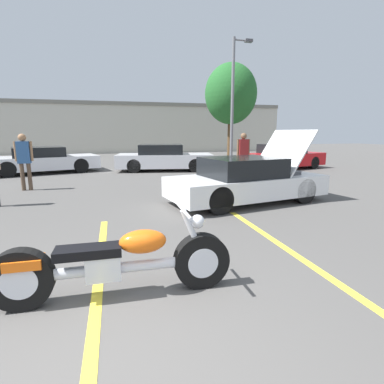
{
  "coord_description": "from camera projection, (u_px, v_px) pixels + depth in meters",
  "views": [
    {
      "loc": [
        0.32,
        -2.04,
        1.78
      ],
      "look_at": [
        1.56,
        2.75,
        0.8
      ],
      "focal_mm": 28.0,
      "sensor_mm": 36.0,
      "label": 1
    }
  ],
  "objects": [
    {
      "name": "spectator_midground",
      "position": [
        24.0,
        157.0,
        9.23
      ],
      "size": [
        0.52,
        0.23,
        1.75
      ],
      "color": "brown",
      "rests_on": "ground"
    },
    {
      "name": "far_building",
      "position": [
        109.0,
        126.0,
        27.55
      ],
      "size": [
        32.0,
        4.2,
        4.4
      ],
      "color": "beige",
      "rests_on": "ground"
    },
    {
      "name": "show_car_hood_open",
      "position": [
        247.0,
        181.0,
        7.75
      ],
      "size": [
        4.3,
        2.46,
        1.86
      ],
      "rotation": [
        0.0,
        0.0,
        0.19
      ],
      "color": "white",
      "rests_on": "ground"
    },
    {
      "name": "parked_car_right_row",
      "position": [
        283.0,
        157.0,
        14.95
      ],
      "size": [
        4.49,
        2.83,
        1.22
      ],
      "rotation": [
        0.0,
        0.0,
        0.27
      ],
      "color": "red",
      "rests_on": "ground"
    },
    {
      "name": "spectator_by_show_car",
      "position": [
        243.0,
        152.0,
        11.33
      ],
      "size": [
        0.52,
        0.23,
        1.77
      ],
      "color": "gray",
      "rests_on": "ground"
    },
    {
      "name": "tree_background",
      "position": [
        231.0,
        94.0,
        20.33
      ],
      "size": [
        3.52,
        3.52,
        6.39
      ],
      "color": "brown",
      "rests_on": "ground"
    },
    {
      "name": "parked_car_mid_right_row",
      "position": [
        164.0,
        158.0,
        14.23
      ],
      "size": [
        4.69,
        2.52,
        1.24
      ],
      "rotation": [
        0.0,
        0.0,
        -0.17
      ],
      "color": "silver",
      "rests_on": "ground"
    },
    {
      "name": "parked_car_mid_left_row",
      "position": [
        43.0,
        160.0,
        13.42
      ],
      "size": [
        4.94,
        3.17,
        1.16
      ],
      "rotation": [
        0.0,
        0.0,
        0.29
      ],
      "color": "silver",
      "rests_on": "ground"
    },
    {
      "name": "ground_plane",
      "position": [
        80.0,
        379.0,
        2.2
      ],
      "size": [
        80.0,
        80.0,
        0.0
      ],
      "primitive_type": "plane",
      "color": "#514F4C"
    },
    {
      "name": "motorcycle",
      "position": [
        116.0,
        263.0,
        3.24
      ],
      "size": [
        2.54,
        0.7,
        0.96
      ],
      "rotation": [
        0.0,
        0.0,
        -0.01
      ],
      "color": "black",
      "rests_on": "ground"
    },
    {
      "name": "parking_stripe_back",
      "position": [
        306.0,
        262.0,
        4.2
      ],
      "size": [
        0.12,
        5.43,
        0.01
      ],
      "primitive_type": "cube",
      "color": "yellow",
      "rests_on": "ground"
    },
    {
      "name": "parking_stripe_middle",
      "position": [
        98.0,
        287.0,
        3.51
      ],
      "size": [
        0.12,
        5.43,
        0.01
      ],
      "primitive_type": "cube",
      "color": "yellow",
      "rests_on": "ground"
    },
    {
      "name": "light_pole",
      "position": [
        234.0,
        95.0,
        17.57
      ],
      "size": [
        1.21,
        0.28,
        7.11
      ],
      "color": "slate",
      "rests_on": "ground"
    }
  ]
}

